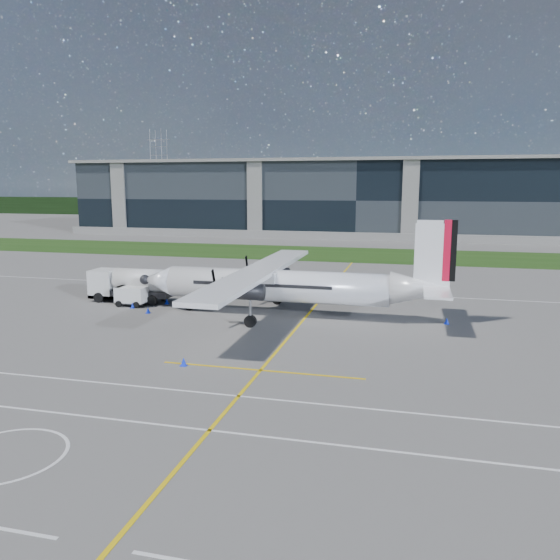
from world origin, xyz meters
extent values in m
plane|color=#5C5A58|center=(0.00, 40.00, 0.00)|extent=(400.00, 400.00, 0.00)
cube|color=#1B4011|center=(0.00, 48.00, 0.02)|extent=(400.00, 18.00, 0.04)
cube|color=black|center=(0.00, 80.00, 7.50)|extent=(120.00, 20.00, 15.00)
cube|color=black|center=(0.00, 140.00, 3.00)|extent=(400.00, 6.00, 6.00)
cube|color=yellow|center=(3.00, 10.00, 0.01)|extent=(0.20, 70.00, 0.01)
cube|color=white|center=(0.00, -14.00, 0.01)|extent=(90.00, 0.15, 0.01)
imported|color=#F25907|center=(-12.10, 7.41, 0.96)|extent=(0.79, 0.92, 1.91)
cone|color=#0D29E6|center=(-0.56, 20.32, 0.25)|extent=(0.36, 0.36, 0.50)
cone|color=#0D29E6|center=(-10.01, 8.95, 0.25)|extent=(0.36, 0.36, 0.50)
cone|color=#0D29E6|center=(-12.14, 6.71, 0.25)|extent=(0.36, 0.36, 0.50)
cone|color=#0D29E6|center=(13.88, 7.61, 0.25)|extent=(0.36, 0.36, 0.50)
cone|color=#0D29E6|center=(-1.61, -6.33, 0.25)|extent=(0.36, 0.36, 0.50)
cone|color=#0D29E6|center=(-9.96, 5.31, 0.25)|extent=(0.36, 0.36, 0.50)
camera|label=1|loc=(11.34, -34.74, 10.51)|focal=35.00mm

